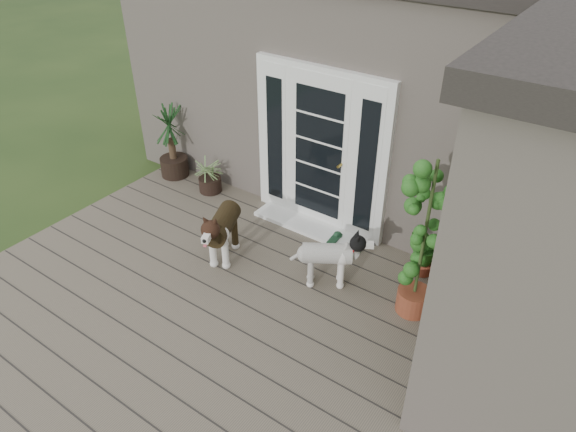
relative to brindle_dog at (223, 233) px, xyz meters
The scene contains 14 objects.
deck 1.20m from the brindle_dog, 50.22° to the right, with size 6.20×4.60×0.12m, color #6B5B4C.
house_main 3.62m from the brindle_dog, 78.04° to the left, with size 7.40×4.00×3.10m, color #665E54.
door_unit 1.60m from the brindle_dog, 68.84° to the left, with size 1.90×0.14×2.15m, color white.
door_step 1.30m from the brindle_dog, 65.54° to the left, with size 1.60×0.40×0.05m, color white.
brindle_dog is the anchor object (origin of this frame).
white_dog 1.32m from the brindle_dog, 13.18° to the left, with size 0.32×0.76×0.63m, color white, non-canonical shape.
spider_plant 1.64m from the brindle_dog, 138.37° to the left, with size 0.56×0.56×0.59m, color #9DBA73, non-canonical shape.
yucca 2.33m from the brindle_dog, 150.57° to the left, with size 0.82×0.82×1.18m, color black, non-canonical shape.
herb_a 2.41m from the brindle_dog, 28.14° to the left, with size 0.44×0.44×0.56m, color #1B5F20.
herb_b 2.71m from the brindle_dog, 14.13° to the left, with size 0.40×0.40×0.60m, color #185017.
herb_c 2.68m from the brindle_dog, 25.15° to the left, with size 0.32×0.32×0.50m, color #2A601B.
sapling 2.42m from the brindle_dog, 11.42° to the left, with size 0.57×0.57×1.92m, color #1F5217, non-canonical shape.
clog_left 1.45m from the brindle_dog, 46.98° to the left, with size 0.14×0.31×0.09m, color #163820, non-canonical shape.
clog_right 1.60m from the brindle_dog, 37.79° to the left, with size 0.14×0.30×0.09m, color #15361C, non-canonical shape.
Camera 1 is at (2.89, -2.49, 4.17)m, focal length 32.55 mm.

